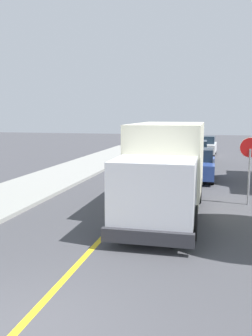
# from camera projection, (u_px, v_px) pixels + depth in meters

# --- Properties ---
(ground_plane) EXTENTS (120.00, 120.00, 0.00)m
(ground_plane) POSITION_uv_depth(u_px,v_px,m) (12.00, 336.00, 5.89)
(ground_plane) COLOR #424247
(centre_line_yellow) EXTENTS (0.16, 56.00, 0.01)m
(centre_line_yellow) POSITION_uv_depth(u_px,v_px,m) (139.00, 198.00, 15.51)
(centre_line_yellow) COLOR gold
(centre_line_yellow) RESTS_ON ground
(box_truck) EXTENTS (2.47, 7.20, 3.20)m
(box_truck) POSITION_uv_depth(u_px,v_px,m) (166.00, 165.00, 12.84)
(box_truck) COLOR #F2EDCC
(box_truck) RESTS_ON ground
(parked_car_near) EXTENTS (1.81, 4.40, 1.67)m
(parked_car_near) POSITION_uv_depth(u_px,v_px,m) (198.00, 165.00, 20.01)
(parked_car_near) COLOR #2D4793
(parked_car_near) RESTS_ON ground
(parked_car_mid) EXTENTS (1.98, 4.47, 1.67)m
(parked_car_mid) POSITION_uv_depth(u_px,v_px,m) (195.00, 153.00, 26.11)
(parked_car_mid) COLOR #4C564C
(parked_car_mid) RESTS_ON ground
(parked_car_far) EXTENTS (1.98, 4.47, 1.67)m
(parked_car_far) POSITION_uv_depth(u_px,v_px,m) (205.00, 146.00, 31.71)
(parked_car_far) COLOR silver
(parked_car_far) RESTS_ON ground
(stop_sign) EXTENTS (0.80, 0.10, 2.65)m
(stop_sign) POSITION_uv_depth(u_px,v_px,m) (250.00, 158.00, 14.22)
(stop_sign) COLOR gray
(stop_sign) RESTS_ON ground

